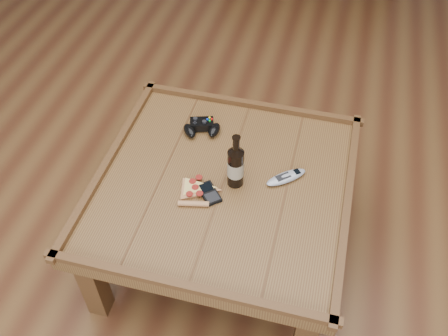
% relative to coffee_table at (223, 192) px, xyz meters
% --- Properties ---
extents(ground, '(6.00, 6.00, 0.00)m').
position_rel_coffee_table_xyz_m(ground, '(0.00, 0.00, -0.39)').
color(ground, '#4E2916').
rests_on(ground, ground).
extents(coffee_table, '(1.03, 1.03, 0.48)m').
position_rel_coffee_table_xyz_m(coffee_table, '(0.00, 0.00, 0.00)').
color(coffee_table, '#502F16').
rests_on(coffee_table, ground).
extents(beer_bottle, '(0.07, 0.07, 0.25)m').
position_rel_coffee_table_xyz_m(beer_bottle, '(0.05, 0.01, 0.16)').
color(beer_bottle, black).
rests_on(beer_bottle, coffee_table).
extents(game_controller, '(0.17, 0.14, 0.05)m').
position_rel_coffee_table_xyz_m(game_controller, '(-0.17, 0.26, 0.08)').
color(game_controller, black).
rests_on(game_controller, coffee_table).
extents(pizza_slice, '(0.17, 0.23, 0.02)m').
position_rel_coffee_table_xyz_m(pizza_slice, '(-0.09, -0.08, 0.07)').
color(pizza_slice, tan).
rests_on(pizza_slice, coffee_table).
extents(smartphone, '(0.12, 0.12, 0.02)m').
position_rel_coffee_table_xyz_m(smartphone, '(-0.04, -0.07, 0.07)').
color(smartphone, black).
rests_on(smartphone, coffee_table).
extents(remote_control, '(0.17, 0.16, 0.03)m').
position_rel_coffee_table_xyz_m(remote_control, '(0.24, 0.08, 0.07)').
color(remote_control, '#9FA3AD').
rests_on(remote_control, coffee_table).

